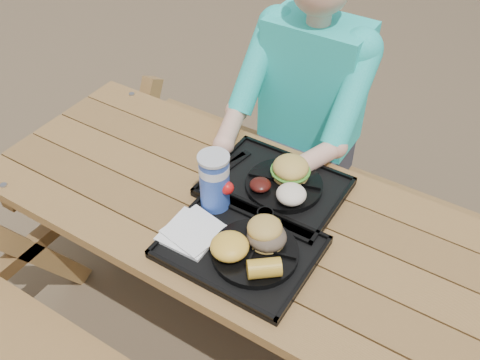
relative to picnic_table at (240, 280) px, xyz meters
The scene contains 18 objects.
ground 0.38m from the picnic_table, ahead, with size 60.00×60.00×0.00m, color #999999.
picnic_table is the anchor object (origin of this frame).
tray_near 0.42m from the picnic_table, 57.77° to the right, with size 0.45×0.35×0.02m, color black.
tray_far 0.41m from the picnic_table, 70.45° to the left, with size 0.45×0.35×0.02m, color black.
plate_near 0.46m from the picnic_table, 45.88° to the right, with size 0.26×0.26×0.02m, color black.
plate_far 0.44m from the picnic_table, 62.07° to the left, with size 0.26×0.26×0.02m, color black.
napkin_stack 0.45m from the picnic_table, 107.90° to the right, with size 0.16×0.16×0.02m, color white.
soda_cup 0.50m from the picnic_table, 150.88° to the right, with size 0.09×0.09×0.19m, color #173DAE.
condiment_bbq 0.42m from the picnic_table, ahead, with size 0.05×0.05×0.03m, color black.
condiment_mustard 0.43m from the picnic_table, 11.21° to the right, with size 0.04×0.04×0.03m, color gold.
sandwich 0.51m from the picnic_table, 33.67° to the right, with size 0.11×0.11×0.12m, color gold, non-canonical shape.
mac_cheese 0.50m from the picnic_table, 65.80° to the right, with size 0.11×0.11×0.06m, color yellow.
corn_cob 0.54m from the picnic_table, 45.16° to the right, with size 0.09×0.09×0.06m, color gold, non-canonical shape.
cutlery_far 0.45m from the picnic_table, 129.34° to the left, with size 0.03×0.17×0.01m, color black.
burger 0.51m from the picnic_table, 66.97° to the left, with size 0.13×0.13×0.11m, color gold, non-canonical shape.
baked_beans 0.44m from the picnic_table, 73.00° to the left, with size 0.07×0.07×0.03m, color #43110D.
potato_salad 0.47m from the picnic_table, 32.50° to the left, with size 0.10×0.10×0.05m, color white.
diner 0.69m from the picnic_table, 95.58° to the left, with size 0.48×0.84×1.28m, color #18A2A9, non-canonical shape.
Camera 1 is at (0.65, -1.05, 2.00)m, focal length 40.00 mm.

